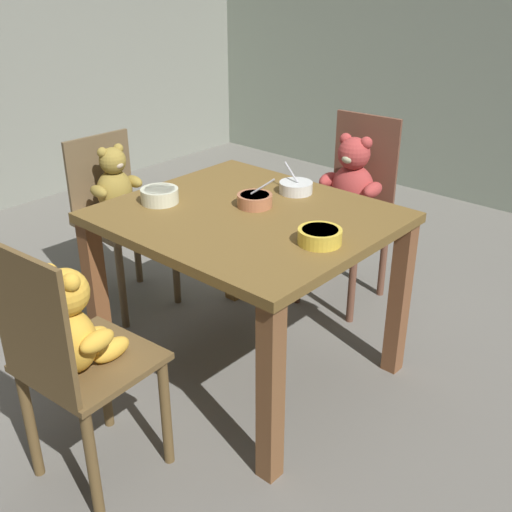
{
  "coord_description": "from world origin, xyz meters",
  "views": [
    {
      "loc": [
        1.49,
        -1.64,
        1.62
      ],
      "look_at": [
        0.0,
        0.05,
        0.52
      ],
      "focal_mm": 43.78,
      "sensor_mm": 36.0,
      "label": 1
    }
  ],
  "objects_px": {
    "porridge_bowl_white_far_center": "(295,187)",
    "teddy_chair_far_center": "(351,192)",
    "teddy_chair_near_left": "(119,204)",
    "porridge_bowl_cream_near_left": "(160,195)",
    "porridge_bowl_terracotta_center": "(255,200)",
    "teddy_chair_near_front": "(73,342)",
    "porridge_bowl_yellow_near_right": "(320,236)",
    "dining_table": "(248,240)"
  },
  "relations": [
    {
      "from": "porridge_bowl_white_far_center",
      "to": "teddy_chair_far_center",
      "type": "bearing_deg",
      "value": 96.22
    },
    {
      "from": "teddy_chair_near_left",
      "to": "porridge_bowl_cream_near_left",
      "type": "distance_m",
      "value": 0.6
    },
    {
      "from": "porridge_bowl_cream_near_left",
      "to": "porridge_bowl_terracotta_center",
      "type": "bearing_deg",
      "value": 35.2
    },
    {
      "from": "teddy_chair_near_front",
      "to": "porridge_bowl_terracotta_center",
      "type": "height_order",
      "value": "teddy_chair_near_front"
    },
    {
      "from": "teddy_chair_near_front",
      "to": "porridge_bowl_terracotta_center",
      "type": "relative_size",
      "value": 6.48
    },
    {
      "from": "teddy_chair_near_front",
      "to": "porridge_bowl_yellow_near_right",
      "type": "relative_size",
      "value": 5.9
    },
    {
      "from": "teddy_chair_far_center",
      "to": "porridge_bowl_cream_near_left",
      "type": "xyz_separation_m",
      "value": [
        -0.28,
        -0.96,
        0.18
      ]
    },
    {
      "from": "teddy_chair_far_center",
      "to": "porridge_bowl_white_far_center",
      "type": "distance_m",
      "value": 0.55
    },
    {
      "from": "teddy_chair_far_center",
      "to": "porridge_bowl_cream_near_left",
      "type": "bearing_deg",
      "value": -20.86
    },
    {
      "from": "teddy_chair_near_left",
      "to": "teddy_chair_near_front",
      "type": "bearing_deg",
      "value": -41.18
    },
    {
      "from": "dining_table",
      "to": "porridge_bowl_white_far_center",
      "type": "distance_m",
      "value": 0.33
    },
    {
      "from": "porridge_bowl_terracotta_center",
      "to": "teddy_chair_far_center",
      "type": "bearing_deg",
      "value": 92.54
    },
    {
      "from": "dining_table",
      "to": "porridge_bowl_cream_near_left",
      "type": "xyz_separation_m",
      "value": [
        -0.34,
        -0.15,
        0.14
      ]
    },
    {
      "from": "porridge_bowl_yellow_near_right",
      "to": "teddy_chair_near_left",
      "type": "bearing_deg",
      "value": 176.89
    },
    {
      "from": "teddy_chair_far_center",
      "to": "porridge_bowl_white_far_center",
      "type": "relative_size",
      "value": 6.31
    },
    {
      "from": "porridge_bowl_cream_near_left",
      "to": "porridge_bowl_white_far_center",
      "type": "height_order",
      "value": "porridge_bowl_white_far_center"
    },
    {
      "from": "dining_table",
      "to": "teddy_chair_far_center",
      "type": "distance_m",
      "value": 0.82
    },
    {
      "from": "teddy_chair_far_center",
      "to": "teddy_chair_near_left",
      "type": "relative_size",
      "value": 1.1
    },
    {
      "from": "porridge_bowl_yellow_near_right",
      "to": "dining_table",
      "type": "bearing_deg",
      "value": 173.77
    },
    {
      "from": "dining_table",
      "to": "teddy_chair_near_left",
      "type": "distance_m",
      "value": 0.87
    },
    {
      "from": "dining_table",
      "to": "porridge_bowl_white_far_center",
      "type": "height_order",
      "value": "porridge_bowl_white_far_center"
    },
    {
      "from": "teddy_chair_far_center",
      "to": "teddy_chair_near_front",
      "type": "bearing_deg",
      "value": -2.07
    },
    {
      "from": "porridge_bowl_terracotta_center",
      "to": "teddy_chair_near_front",
      "type": "bearing_deg",
      "value": -87.24
    },
    {
      "from": "teddy_chair_near_left",
      "to": "porridge_bowl_terracotta_center",
      "type": "bearing_deg",
      "value": 5.57
    },
    {
      "from": "porridge_bowl_white_far_center",
      "to": "porridge_bowl_yellow_near_right",
      "type": "bearing_deg",
      "value": -42.31
    },
    {
      "from": "teddy_chair_near_front",
      "to": "porridge_bowl_white_far_center",
      "type": "relative_size",
      "value": 6.15
    },
    {
      "from": "porridge_bowl_cream_near_left",
      "to": "porridge_bowl_white_far_center",
      "type": "distance_m",
      "value": 0.56
    },
    {
      "from": "dining_table",
      "to": "teddy_chair_far_center",
      "type": "height_order",
      "value": "teddy_chair_far_center"
    },
    {
      "from": "dining_table",
      "to": "teddy_chair_near_left",
      "type": "xyz_separation_m",
      "value": [
        -0.86,
        0.03,
        -0.08
      ]
    },
    {
      "from": "porridge_bowl_white_far_center",
      "to": "porridge_bowl_yellow_near_right",
      "type": "xyz_separation_m",
      "value": [
        0.37,
        -0.34,
        0.0
      ]
    },
    {
      "from": "teddy_chair_far_center",
      "to": "dining_table",
      "type": "bearing_deg",
      "value": -0.63
    },
    {
      "from": "porridge_bowl_terracotta_center",
      "to": "porridge_bowl_white_far_center",
      "type": "distance_m",
      "value": 0.23
    },
    {
      "from": "teddy_chair_far_center",
      "to": "porridge_bowl_terracotta_center",
      "type": "distance_m",
      "value": 0.76
    },
    {
      "from": "porridge_bowl_white_far_center",
      "to": "porridge_bowl_yellow_near_right",
      "type": "relative_size",
      "value": 0.96
    },
    {
      "from": "teddy_chair_near_left",
      "to": "porridge_bowl_yellow_near_right",
      "type": "relative_size",
      "value": 5.5
    },
    {
      "from": "porridge_bowl_terracotta_center",
      "to": "porridge_bowl_yellow_near_right",
      "type": "xyz_separation_m",
      "value": [
        0.4,
        -0.11,
        0.0
      ]
    },
    {
      "from": "dining_table",
      "to": "porridge_bowl_yellow_near_right",
      "type": "height_order",
      "value": "porridge_bowl_yellow_near_right"
    },
    {
      "from": "dining_table",
      "to": "teddy_chair_near_front",
      "type": "relative_size",
      "value": 1.14
    },
    {
      "from": "teddy_chair_near_left",
      "to": "teddy_chair_near_front",
      "type": "relative_size",
      "value": 0.93
    },
    {
      "from": "teddy_chair_far_center",
      "to": "teddy_chair_near_front",
      "type": "relative_size",
      "value": 1.03
    },
    {
      "from": "porridge_bowl_white_far_center",
      "to": "teddy_chair_near_left",
      "type": "bearing_deg",
      "value": -162.39
    },
    {
      "from": "porridge_bowl_yellow_near_right",
      "to": "porridge_bowl_white_far_center",
      "type": "bearing_deg",
      "value": 137.69
    }
  ]
}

